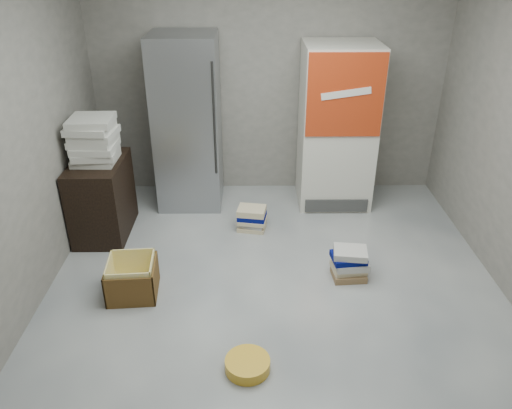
{
  "coord_description": "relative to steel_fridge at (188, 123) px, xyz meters",
  "views": [
    {
      "loc": [
        -0.2,
        -3.15,
        2.73
      ],
      "look_at": [
        -0.16,
        0.7,
        0.69
      ],
      "focal_mm": 35.0,
      "sensor_mm": 36.0,
      "label": 1
    }
  ],
  "objects": [
    {
      "name": "supply_box_stack",
      "position": [
        -0.82,
        -0.73,
        0.08
      ],
      "size": [
        0.45,
        0.44,
        0.45
      ],
      "color": "silver",
      "rests_on": "wood_shelf"
    },
    {
      "name": "wood_shelf",
      "position": [
        -0.83,
        -0.73,
        -0.55
      ],
      "size": [
        0.5,
        0.8,
        0.8
      ],
      "primitive_type": "cube",
      "color": "black",
      "rests_on": "ground"
    },
    {
      "name": "steel_fridge",
      "position": [
        0.0,
        0.0,
        0.0
      ],
      "size": [
        0.7,
        0.72,
        1.9
      ],
      "color": "#9C9DA3",
      "rests_on": "ground"
    },
    {
      "name": "bucket_lid",
      "position": [
        0.67,
        -2.66,
        -0.91
      ],
      "size": [
        0.41,
        0.41,
        0.09
      ],
      "primitive_type": "cylinder",
      "rotation": [
        0.0,
        0.0,
        -0.32
      ],
      "color": "gold",
      "rests_on": "ground"
    },
    {
      "name": "room_shell",
      "position": [
        0.9,
        -2.13,
        0.85
      ],
      "size": [
        4.04,
        5.04,
        2.82
      ],
      "color": "gray",
      "rests_on": "ground"
    },
    {
      "name": "coke_cooler",
      "position": [
        1.65,
        -0.01,
        -0.05
      ],
      "size": [
        0.8,
        0.73,
        1.8
      ],
      "color": "silver",
      "rests_on": "ground"
    },
    {
      "name": "phonebook_stack_side",
      "position": [
        0.7,
        -0.68,
        -0.83
      ],
      "size": [
        0.34,
        0.31,
        0.25
      ],
      "rotation": [
        0.0,
        0.0,
        -0.15
      ],
      "color": "beige",
      "rests_on": "ground"
    },
    {
      "name": "cardboard_box",
      "position": [
        -0.33,
        -1.78,
        -0.81
      ],
      "size": [
        0.44,
        0.44,
        0.34
      ],
      "rotation": [
        0.0,
        0.0,
        0.07
      ],
      "color": "yellow",
      "rests_on": "ground"
    },
    {
      "name": "phonebook_stack_main",
      "position": [
        1.58,
        -1.56,
        -0.8
      ],
      "size": [
        0.34,
        0.29,
        0.3
      ],
      "rotation": [
        0.0,
        0.0,
        0.01
      ],
      "color": "olive",
      "rests_on": "ground"
    },
    {
      "name": "ground",
      "position": [
        0.9,
        -2.13,
        -0.95
      ],
      "size": [
        5.0,
        5.0,
        0.0
      ],
      "primitive_type": "plane",
      "color": "#B8B8B4",
      "rests_on": "ground"
    }
  ]
}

